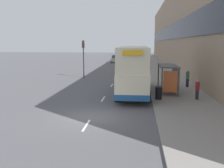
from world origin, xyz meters
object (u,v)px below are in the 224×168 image
at_px(pedestrian_at_shelter, 197,89).
at_px(pedestrian_1, 187,78).
at_px(car_0, 134,63).
at_px(bus_shelter, 170,74).
at_px(traffic_light_far_kerb, 83,53).
at_px(litter_bin, 159,93).
at_px(car_1, 116,59).
at_px(double_decker_bus_near, 134,69).

xyz_separation_m(pedestrian_at_shelter, pedestrian_1, (0.32, 5.83, 0.09)).
bearing_deg(car_0, bus_shelter, -81.57).
height_order(pedestrian_at_shelter, traffic_light_far_kerb, traffic_light_far_kerb).
relative_size(pedestrian_at_shelter, litter_bin, 1.53).
height_order(car_0, traffic_light_far_kerb, traffic_light_far_kerb).
height_order(car_0, car_1, same).
height_order(pedestrian_1, traffic_light_far_kerb, traffic_light_far_kerb).
relative_size(double_decker_bus_near, pedestrian_1, 5.79).
relative_size(bus_shelter, pedestrian_1, 2.36).
bearing_deg(pedestrian_at_shelter, bus_shelter, 125.82).
xyz_separation_m(double_decker_bus_near, traffic_light_far_kerb, (-6.88, 10.15, 1.09)).
height_order(pedestrian_at_shelter, litter_bin, pedestrian_at_shelter).
xyz_separation_m(pedestrian_at_shelter, traffic_light_far_kerb, (-12.03, 12.49, 2.41)).
bearing_deg(car_1, double_decker_bus_near, 97.71).
bearing_deg(car_0, double_decker_bus_near, -89.27).
distance_m(car_1, pedestrian_1, 35.55).
bearing_deg(pedestrian_at_shelter, car_1, 104.41).
bearing_deg(double_decker_bus_near, car_1, 97.71).
bearing_deg(pedestrian_at_shelter, pedestrian_1, 86.86).
distance_m(pedestrian_at_shelter, litter_bin, 3.10).
xyz_separation_m(double_decker_bus_near, litter_bin, (2.08, -2.60, -1.61)).
bearing_deg(bus_shelter, traffic_light_far_kerb, 135.72).
bearing_deg(car_1, litter_bin, 100.11).
xyz_separation_m(bus_shelter, pedestrian_1, (2.18, 3.25, -0.83)).
xyz_separation_m(bus_shelter, litter_bin, (-1.22, -2.83, -1.21)).
distance_m(double_decker_bus_near, litter_bin, 3.70).
xyz_separation_m(double_decker_bus_near, car_0, (-0.31, 24.59, -1.39)).
bearing_deg(bus_shelter, car_1, 102.67).
relative_size(double_decker_bus_near, car_1, 2.57).
bearing_deg(bus_shelter, pedestrian_at_shelter, -54.18).
bearing_deg(car_0, traffic_light_far_kerb, -114.43).
xyz_separation_m(bus_shelter, car_0, (-3.61, 24.36, -0.98)).
height_order(bus_shelter, litter_bin, bus_shelter).
distance_m(double_decker_bus_near, pedestrian_1, 6.61).
bearing_deg(litter_bin, traffic_light_far_kerb, 125.06).
bearing_deg(pedestrian_1, litter_bin, -119.19).
relative_size(pedestrian_at_shelter, pedestrian_1, 0.90).
xyz_separation_m(double_decker_bus_near, car_1, (-5.07, 37.44, -1.39)).
height_order(double_decker_bus_near, car_1, double_decker_bus_near).
bearing_deg(bus_shelter, pedestrian_1, 56.21).
distance_m(bus_shelter, double_decker_bus_near, 3.33).
bearing_deg(traffic_light_far_kerb, double_decker_bus_near, -55.89).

